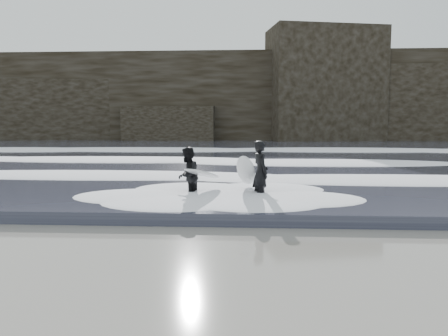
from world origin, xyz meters
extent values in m
plane|color=#765A55|center=(0.00, 0.00, 0.00)|extent=(120.00, 120.00, 0.00)
cube|color=#313343|center=(0.00, 29.00, 0.15)|extent=(90.00, 52.00, 0.30)
cube|color=black|center=(0.00, 46.00, 5.00)|extent=(70.00, 9.00, 10.00)
ellipsoid|color=white|center=(0.00, 9.00, 0.40)|extent=(60.00, 3.20, 0.20)
ellipsoid|color=white|center=(0.00, 16.00, 0.42)|extent=(60.00, 4.00, 0.24)
ellipsoid|color=white|center=(0.00, 25.00, 0.45)|extent=(60.00, 4.80, 0.30)
imported|color=black|center=(1.16, 5.85, 0.88)|extent=(0.62, 0.75, 1.76)
ellipsoid|color=white|center=(0.76, 5.90, 0.91)|extent=(0.64, 1.69, 1.05)
imported|color=black|center=(-0.86, 5.78, 0.79)|extent=(0.67, 0.82, 1.57)
ellipsoid|color=white|center=(-0.44, 5.78, 0.84)|extent=(1.15, 2.14, 0.56)
camera|label=1|loc=(0.86, -6.16, 2.25)|focal=35.00mm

